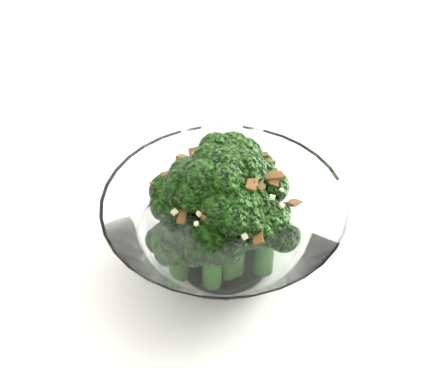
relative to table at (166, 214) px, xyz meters
name	(u,v)px	position (x,y,z in m)	size (l,w,h in m)	color
table	(166,214)	(0.00, 0.00, 0.00)	(1.37, 1.10, 0.75)	white
broccoli_dish	(224,222)	(0.01, -0.14, 0.12)	(0.20, 0.20, 0.12)	white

